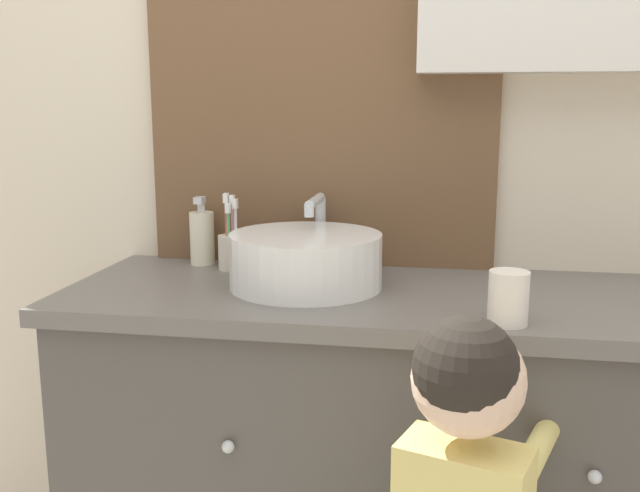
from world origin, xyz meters
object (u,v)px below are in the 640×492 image
object	(u,v)px
sink_basin	(307,259)
drinking_cup	(508,298)
toothbrush_holder	(232,249)
soap_dispenser	(202,237)

from	to	relation	value
sink_basin	drinking_cup	world-z (taller)	sink_basin
toothbrush_holder	soap_dispenser	bearing A→B (deg)	154.52
sink_basin	toothbrush_holder	size ratio (longest dim) A/B	2.11
drinking_cup	soap_dispenser	bearing A→B (deg)	151.32
soap_dispenser	toothbrush_holder	bearing A→B (deg)	-25.48
toothbrush_holder	drinking_cup	size ratio (longest dim) A/B	1.87
soap_dispenser	drinking_cup	distance (m)	0.77
toothbrush_holder	drinking_cup	world-z (taller)	toothbrush_holder
sink_basin	soap_dispenser	size ratio (longest dim) A/B	2.28
sink_basin	toothbrush_holder	distance (m)	0.24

